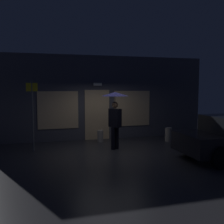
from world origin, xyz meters
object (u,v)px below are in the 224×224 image
Objects in this scene: sidewalk_bollard at (100,136)px; person_with_umbrella at (115,107)px; sidewalk_bollard_2 at (168,135)px; street_sign_post at (32,112)px.

person_with_umbrella is at bearing -80.88° from sidewalk_bollard.
sidewalk_bollard_2 is (2.61, 0.78, -1.28)m from person_with_umbrella.
street_sign_post is 5.68m from sidewalk_bollard_2.
street_sign_post is at bearing -160.58° from sidewalk_bollard.
sidewalk_bollard_2 is at bearing -12.80° from sidewalk_bollard.
street_sign_post is (-2.94, 0.46, -0.12)m from person_with_umbrella.
person_with_umbrella is at bearing -163.48° from sidewalk_bollard_2.
street_sign_post is at bearing 50.12° from person_with_umbrella.
street_sign_post reaches higher than sidewalk_bollard_2.
sidewalk_bollard is at bearing -21.80° from person_with_umbrella.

